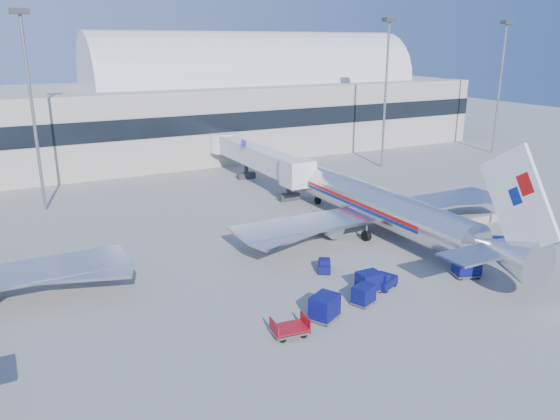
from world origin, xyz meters
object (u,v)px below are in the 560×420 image
mast_east (387,72)px  cart_train_b (364,294)px  barrier_near (455,225)px  tug_left (324,265)px  cart_solo_far (496,247)px  cart_train_c (325,307)px  cart_solo_near (467,266)px  cart_train_a (369,281)px  ramp_worker (532,267)px  jetbridge_near (252,155)px  tug_lead (385,281)px  airliner_main (382,207)px  tug_right (472,246)px  cart_open_red (290,330)px  mast_west (29,83)px  mast_far_east (502,68)px  barrier_far (499,216)px  barrier_mid (478,220)px

mast_east → cart_train_b: (-31.13, -37.67, -13.98)m
barrier_near → cart_train_b: size_ratio=1.44×
tug_left → cart_solo_far: (15.78, -4.61, 0.39)m
cart_train_b → cart_train_c: bearing=167.3°
cart_train_c → cart_solo_near: (14.70, 0.73, -0.00)m
cart_train_a → cart_solo_far: (14.78, 0.42, 0.11)m
cart_train_c → ramp_worker: 19.45m
jetbridge_near → tug_lead: jetbridge_near is taller
airliner_main → cart_train_b: 16.63m
cart_train_c → cart_solo_far: cart_solo_far is taller
tug_right → mast_east: bearing=88.1°
cart_train_c → cart_open_red: bearing=166.6°
cart_train_a → cart_train_b: 2.29m
mast_west → tug_left: mast_west is taller
mast_west → mast_east: size_ratio=1.00×
mast_far_east → tug_right: (-40.67, -33.77, -14.14)m
barrier_far → mast_far_east: bearing=42.6°
tug_left → cart_solo_far: 16.44m
cart_solo_far → cart_train_a: bearing=-143.6°
jetbridge_near → ramp_worker: size_ratio=14.11×
airliner_main → jetbridge_near: (-2.40, 26.30, 1.00)m
mast_west → mast_east: (50.00, 0.00, 0.00)m
cart_solo_far → tug_right: bearing=151.8°
airliner_main → barrier_mid: bearing=-12.5°
airliner_main → mast_east: bearing=51.9°
mast_west → cart_train_b: bearing=-63.4°
mast_west → cart_open_red: (11.69, -39.15, -14.33)m
barrier_mid → tug_left: (-21.77, -3.07, 0.17)m
mast_far_east → barrier_far: mast_far_east is taller
ramp_worker → barrier_far: bearing=-73.2°
tug_lead → cart_solo_far: 13.27m
barrier_near → tug_right: tug_right is taller
tug_left → cart_solo_near: cart_solo_near is taller
jetbridge_near → cart_open_red: size_ratio=10.70×
tug_lead → jetbridge_near: bearing=58.1°
tug_right → cart_train_c: bearing=-143.8°
tug_right → jetbridge_near: bearing=124.1°
cart_solo_near → cart_solo_far: size_ratio=0.94×
tug_right → barrier_near: bearing=80.6°
barrier_far → cart_train_b: (-25.73, -9.67, 0.36)m
cart_solo_far → barrier_mid: bearing=86.8°
cart_solo_near → cart_open_red: size_ratio=0.98×
tug_left → airliner_main: bearing=-30.9°
tug_lead → cart_open_red: tug_lead is taller
cart_train_b → jetbridge_near: bearing=55.2°
cart_train_a → ramp_worker: 14.43m
cart_train_c → cart_train_a: bearing=-6.1°
tug_left → barrier_far: bearing=-51.9°
tug_left → tug_right: bearing=-69.2°
cart_train_c → cart_solo_near: 14.72m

